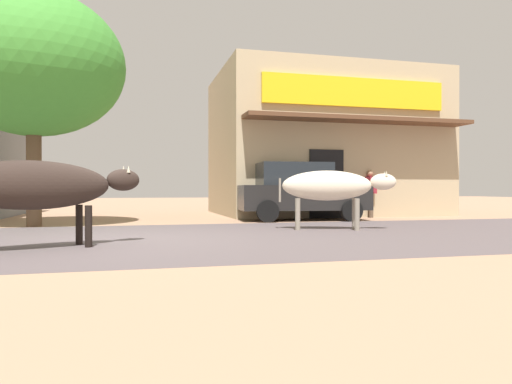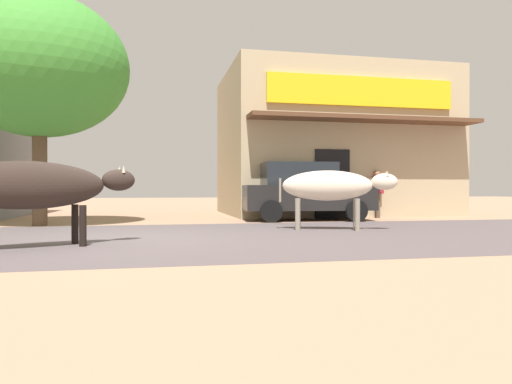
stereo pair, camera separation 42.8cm
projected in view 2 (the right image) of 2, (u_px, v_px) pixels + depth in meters
The scene contains 8 objects.
ground at pixel (116, 239), 8.51m from camera, with size 80.00×80.00×0.00m, color tan.
asphalt_road at pixel (116, 239), 8.51m from camera, with size 72.00×6.58×0.00m, color #5A4F50.
storefront_right_club at pixel (330, 145), 17.27m from camera, with size 7.54×6.28×4.99m.
roadside_tree at pixel (39, 67), 11.54m from camera, with size 4.26×4.26×5.57m.
parked_hatchback_car at pixel (304, 191), 13.67m from camera, with size 3.76×2.13×1.64m.
cow_near_brown at pixel (33, 186), 7.18m from camera, with size 2.76×1.57×1.32m.
cow_far_dark at pixel (331, 186), 10.41m from camera, with size 2.50×1.21×1.30m.
pedestrian_by_shop at pixel (377, 190), 14.74m from camera, with size 0.32×0.61×1.49m.
Camera 2 is at (0.68, -8.84, 0.90)m, focal length 33.40 mm.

